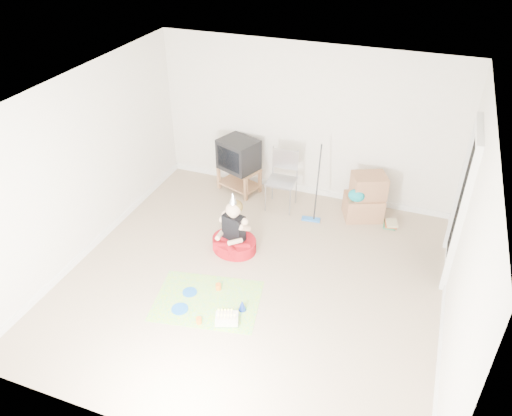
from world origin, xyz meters
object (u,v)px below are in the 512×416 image
(crt_tv, at_px, (239,154))
(folding_chair, at_px, (281,182))
(seated_woman, at_px, (234,238))
(birthday_cake, at_px, (227,319))
(cardboard_boxes, at_px, (365,198))
(tv_stand, at_px, (239,177))

(crt_tv, distance_m, folding_chair, 0.93)
(crt_tv, distance_m, seated_woman, 1.79)
(folding_chair, xyz_separation_m, birthday_cake, (0.18, -2.73, -0.45))
(cardboard_boxes, relative_size, birthday_cake, 2.20)
(birthday_cake, bearing_deg, tv_stand, 109.13)
(crt_tv, distance_m, cardboard_boxes, 2.24)
(folding_chair, bearing_deg, birthday_cake, -86.16)
(birthday_cake, bearing_deg, crt_tv, 109.13)
(tv_stand, distance_m, birthday_cake, 3.20)
(tv_stand, relative_size, seated_woman, 0.82)
(seated_woman, bearing_deg, folding_chair, 77.98)
(crt_tv, xyz_separation_m, birthday_cake, (1.05, -3.02, -0.66))
(cardboard_boxes, bearing_deg, folding_chair, -171.98)
(seated_woman, xyz_separation_m, birthday_cake, (0.47, -1.39, -0.17))
(tv_stand, distance_m, seated_woman, 1.73)
(crt_tv, bearing_deg, cardboard_boxes, 19.13)
(tv_stand, xyz_separation_m, birthday_cake, (1.05, -3.02, -0.22))
(tv_stand, height_order, folding_chair, folding_chair)
(birthday_cake, bearing_deg, cardboard_boxes, 68.27)
(cardboard_boxes, height_order, seated_woman, seated_woman)
(folding_chair, bearing_deg, crt_tv, 161.95)
(tv_stand, height_order, seated_woman, seated_woman)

